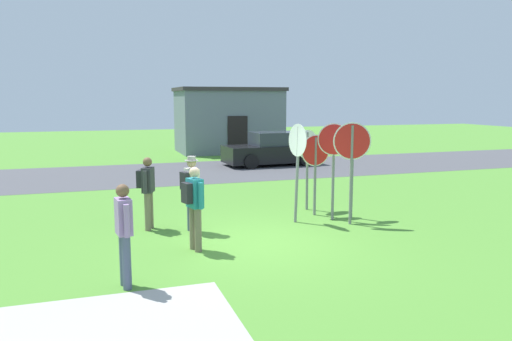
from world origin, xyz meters
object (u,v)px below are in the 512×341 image
stop_sign_far_back (352,163)px  parked_car_on_street (272,150)px  stop_sign_leaning_left (297,155)px  person_in_blue (191,188)px  stop_sign_center_cluster (352,154)px  person_on_left (147,188)px  stop_sign_rear_right (334,154)px  person_in_teal (194,202)px  person_holding_notes (124,230)px  stop_sign_rear_left (307,155)px  stop_sign_tallest (315,160)px

stop_sign_far_back → parked_car_on_street: bearing=81.0°
stop_sign_leaning_left → person_in_blue: 2.71m
stop_sign_center_cluster → person_on_left: bearing=167.4°
stop_sign_rear_right → person_in_blue: bearing=-179.2°
parked_car_on_street → person_on_left: person_on_left is taller
person_in_teal → stop_sign_far_back: bearing=18.7°
stop_sign_leaning_left → person_holding_notes: stop_sign_leaning_left is taller
stop_sign_center_cluster → stop_sign_rear_left: bearing=100.9°
person_in_blue → person_holding_notes: (-1.66, -2.99, -0.06)m
person_in_blue → person_in_teal: bearing=-98.7°
stop_sign_center_cluster → stop_sign_rear_right: bearing=108.6°
stop_sign_leaning_left → stop_sign_rear_left: stop_sign_leaning_left is taller
stop_sign_leaning_left → stop_sign_rear_left: (0.80, 1.20, -0.17)m
person_on_left → person_holding_notes: same height
stop_sign_far_back → person_in_teal: (-4.34, -1.47, -0.44)m
stop_sign_tallest → person_in_teal: 4.15m
stop_sign_rear_right → person_on_left: bearing=173.9°
stop_sign_far_back → stop_sign_tallest: bearing=142.8°
stop_sign_rear_left → stop_sign_rear_right: bearing=-82.8°
stop_sign_leaning_left → stop_sign_center_cluster: (1.15, -0.60, 0.05)m
parked_car_on_street → stop_sign_rear_left: stop_sign_rear_left is taller
parked_car_on_street → person_in_teal: size_ratio=2.60×
stop_sign_far_back → person_in_blue: size_ratio=1.23×
stop_sign_rear_left → person_in_blue: size_ratio=1.26×
stop_sign_far_back → person_in_blue: 4.14m
stop_sign_rear_left → stop_sign_far_back: 1.41m
stop_sign_far_back → person_holding_notes: 6.55m
stop_sign_far_back → person_in_blue: stop_sign_far_back is taller
person_holding_notes → stop_sign_rear_right: bearing=30.1°
parked_car_on_street → stop_sign_tallest: bearing=-103.8°
person_in_teal → person_on_left: bearing=109.9°
stop_sign_tallest → stop_sign_center_cluster: stop_sign_center_cluster is taller
stop_sign_rear_left → stop_sign_center_cluster: size_ratio=0.89×
stop_sign_rear_left → person_on_left: (-4.36, -0.75, -0.52)m
stop_sign_rear_right → stop_sign_center_cluster: (0.19, -0.57, 0.05)m
stop_sign_leaning_left → person_in_blue: bearing=-178.2°
parked_car_on_street → stop_sign_leaning_left: size_ratio=1.81×
stop_sign_tallest → person_on_left: (-4.29, -0.10, -0.46)m
stop_sign_far_back → person_holding_notes: stop_sign_far_back is taller
stop_sign_rear_right → person_holding_notes: bearing=-149.9°
stop_sign_leaning_left → person_in_blue: (-2.63, -0.08, -0.65)m
stop_sign_rear_left → person_holding_notes: size_ratio=1.29×
stop_sign_tallest → person_in_blue: 3.45m
stop_sign_leaning_left → stop_sign_rear_left: bearing=56.3°
stop_sign_leaning_left → person_in_teal: (-2.85, -1.50, -0.68)m
parked_car_on_street → stop_sign_far_back: (-1.62, -10.22, 0.73)m
parked_car_on_street → stop_sign_rear_right: stop_sign_rear_right is taller
stop_sign_leaning_left → person_holding_notes: (-4.29, -3.07, -0.71)m
stop_sign_rear_right → stop_sign_tallest: bearing=111.1°
stop_sign_leaning_left → stop_sign_center_cluster: bearing=-27.6°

